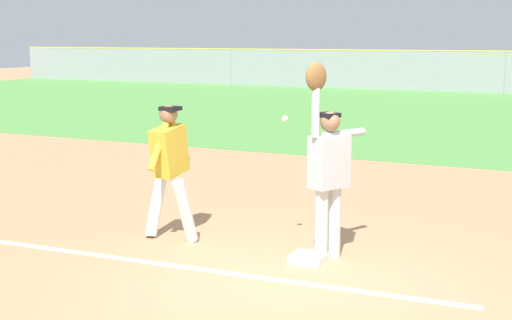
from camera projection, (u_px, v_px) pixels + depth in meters
The scene contains 8 objects.
ground_plane at pixel (287, 283), 7.18m from camera, with size 78.29×78.29×0.00m, color tan.
outfield_grass at pixel (479, 115), 22.36m from camera, with size 55.00×19.12×0.01m, color #549342.
first_base at pixel (308, 258), 7.86m from camera, with size 0.38×0.38×0.08m, color white.
fielder at pixel (328, 164), 7.77m from camera, with size 0.53×0.84×2.28m.
runner at pixel (170, 163), 8.53m from camera, with size 0.73×0.85×1.72m.
baseball at pixel (285, 119), 7.98m from camera, with size 0.07×0.07×0.07m, color white.
outfield_fence at pixel (505, 72), 30.77m from camera, with size 55.08×0.08×1.91m.
parked_car_silver at pixel (445, 74), 34.38m from camera, with size 4.51×2.33×1.25m.
Camera 1 is at (2.51, -6.36, 2.55)m, focal length 47.98 mm.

